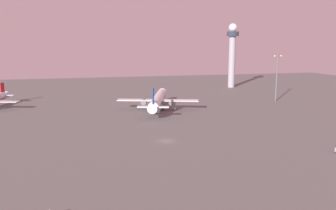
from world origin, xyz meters
TOP-DOWN VIEW (x-y plane):
  - ground_plane at (0.00, 0.00)m, footprint 416.00×416.00m
  - control_tower at (74.52, 115.57)m, footprint 8.00×8.00m
  - airplane_near_gate at (8.45, 49.14)m, footprint 35.63×45.30m
  - apron_light_central at (72.02, 56.40)m, footprint 4.80×0.90m

SIDE VIEW (x-z plane):
  - ground_plane at x=0.00m, z-range 0.00..0.00m
  - airplane_near_gate at x=8.45m, z-range -1.46..10.47m
  - apron_light_central at x=72.02m, z-range 1.81..25.48m
  - control_tower at x=74.52m, z-range 3.17..45.73m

